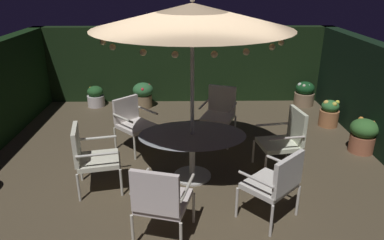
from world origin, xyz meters
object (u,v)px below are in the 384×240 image
object	(u,v)px
patio_chair_north	(276,181)
potted_plant_left_near	(363,135)
patio_dining_table	(192,143)
patio_chair_southeast	(132,120)
potted_plant_back_right	(96,96)
potted_plant_right_far	(143,94)
potted_plant_front_corner	(217,96)
potted_plant_left_far	(329,113)
patio_chair_northeast	(286,137)
patio_chair_east	(220,110)
patio_chair_south	(90,155)
potted_plant_back_center	(304,94)
patio_umbrella	(192,16)
patio_chair_southwest	(161,199)

from	to	relation	value
patio_chair_north	potted_plant_left_near	distance (m)	2.80
patio_dining_table	patio_chair_north	bearing A→B (deg)	-46.76
patio_chair_southeast	potted_plant_back_right	world-z (taller)	patio_chair_southeast
potted_plant_right_far	potted_plant_front_corner	xyz separation A→B (m)	(1.77, 0.06, -0.07)
potted_plant_left_far	patio_chair_northeast	bearing A→B (deg)	-128.39
patio_chair_east	potted_plant_back_right	world-z (taller)	patio_chair_east
patio_dining_table	patio_chair_south	distance (m)	1.50
potted_plant_left_far	potted_plant_back_center	size ratio (longest dim) A/B	0.98
patio_chair_northeast	potted_plant_back_right	size ratio (longest dim) A/B	2.01
patio_umbrella	patio_chair_northeast	world-z (taller)	patio_umbrella
patio_chair_northeast	potted_plant_right_far	distance (m)	4.00
patio_dining_table	potted_plant_left_near	world-z (taller)	patio_dining_table
patio_dining_table	patio_chair_east	bearing A→B (deg)	68.89
patio_chair_north	patio_chair_south	xyz separation A→B (m)	(-2.49, 0.77, -0.00)
potted_plant_left_near	potted_plant_back_center	bearing A→B (deg)	95.69
patio_dining_table	patio_chair_southwest	xyz separation A→B (m)	(-0.39, -1.45, -0.01)
patio_chair_northeast	potted_plant_back_right	bearing A→B (deg)	140.33
patio_chair_northeast	potted_plant_back_center	xyz separation A→B (m)	(1.31, 3.12, -0.27)
patio_chair_southeast	patio_chair_east	bearing A→B (deg)	12.06
patio_umbrella	patio_chair_northeast	bearing A→B (deg)	9.18
patio_chair_northeast	patio_chair_south	world-z (taller)	patio_chair_northeast
potted_plant_left_far	patio_dining_table	bearing A→B (deg)	-145.06
patio_umbrella	patio_chair_north	bearing A→B (deg)	-46.76
potted_plant_left_near	patio_dining_table	bearing A→B (deg)	-164.89
potted_plant_front_corner	patio_chair_northeast	bearing A→B (deg)	-74.95
patio_chair_northeast	potted_plant_back_right	distance (m)	4.90
patio_dining_table	patio_umbrella	size ratio (longest dim) A/B	0.60
potted_plant_left_far	potted_plant_right_far	size ratio (longest dim) A/B	0.95
patio_chair_southeast	potted_plant_front_corner	distance (m)	2.86
patio_chair_southeast	potted_plant_left_far	world-z (taller)	patio_chair_southeast
patio_chair_southeast	potted_plant_right_far	size ratio (longest dim) A/B	1.55
patio_chair_southeast	potted_plant_right_far	xyz separation A→B (m)	(-0.06, 2.22, -0.22)
patio_dining_table	patio_umbrella	bearing A→B (deg)	102.37
patio_chair_southeast	patio_chair_south	bearing A→B (deg)	-106.79
patio_chair_north	potted_plant_right_far	size ratio (longest dim) A/B	1.61
patio_chair_east	potted_plant_right_far	world-z (taller)	patio_chair_east
patio_chair_northeast	potted_plant_front_corner	bearing A→B (deg)	105.05
patio_chair_southwest	patio_chair_southeast	bearing A→B (deg)	104.85
potted_plant_front_corner	potted_plant_left_near	world-z (taller)	potted_plant_left_near
patio_dining_table	potted_plant_left_near	distance (m)	3.17
patio_dining_table	potted_plant_back_right	distance (m)	4.08
patio_chair_southeast	potted_plant_back_right	bearing A→B (deg)	117.94
patio_chair_northeast	potted_plant_front_corner	distance (m)	3.22
patio_chair_northeast	potted_plant_right_far	size ratio (longest dim) A/B	1.68
patio_umbrella	potted_plant_back_right	world-z (taller)	patio_umbrella
patio_chair_east	potted_plant_back_center	bearing A→B (deg)	40.99
patio_chair_north	potted_plant_left_far	xyz separation A→B (m)	(1.89, 3.12, -0.29)
patio_chair_northeast	patio_chair_south	bearing A→B (deg)	-169.31
patio_chair_southwest	potted_plant_back_center	bearing A→B (deg)	56.51
potted_plant_left_near	potted_plant_back_right	bearing A→B (deg)	154.52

